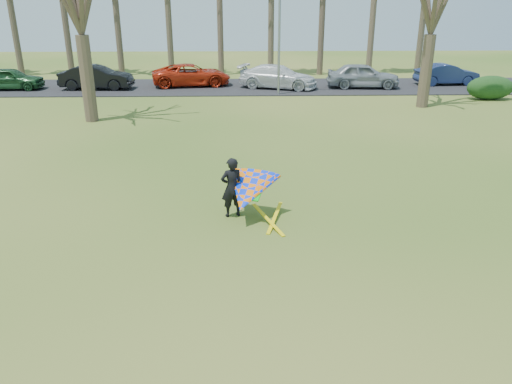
{
  "coord_description": "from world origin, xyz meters",
  "views": [
    {
      "loc": [
        -0.34,
        -10.23,
        5.89
      ],
      "look_at": [
        0.0,
        2.0,
        1.1
      ],
      "focal_mm": 35.0,
      "sensor_mm": 36.0,
      "label": 1
    }
  ],
  "objects_px": {
    "car_2": "(191,75)",
    "car_3": "(278,77)",
    "car_1": "(96,77)",
    "streetlight": "(282,22)",
    "car_0": "(10,79)",
    "car_4": "(363,75)",
    "car_5": "(447,74)",
    "kite_flyer": "(246,191)"
  },
  "relations": [
    {
      "from": "car_3",
      "to": "car_4",
      "type": "xyz_separation_m",
      "value": [
        5.83,
        0.0,
        0.06
      ]
    },
    {
      "from": "kite_flyer",
      "to": "car_3",
      "type": "bearing_deg",
      "value": 83.67
    },
    {
      "from": "car_0",
      "to": "kite_flyer",
      "type": "relative_size",
      "value": 1.79
    },
    {
      "from": "car_3",
      "to": "kite_flyer",
      "type": "xyz_separation_m",
      "value": [
        -2.39,
        -21.52,
        0.02
      ]
    },
    {
      "from": "car_4",
      "to": "car_5",
      "type": "height_order",
      "value": "car_4"
    },
    {
      "from": "car_3",
      "to": "car_4",
      "type": "height_order",
      "value": "car_4"
    },
    {
      "from": "car_2",
      "to": "streetlight",
      "type": "bearing_deg",
      "value": -128.23
    },
    {
      "from": "car_3",
      "to": "car_5",
      "type": "bearing_deg",
      "value": -65.93
    },
    {
      "from": "car_2",
      "to": "car_4",
      "type": "relative_size",
      "value": 1.11
    },
    {
      "from": "car_0",
      "to": "kite_flyer",
      "type": "height_order",
      "value": "kite_flyer"
    },
    {
      "from": "car_0",
      "to": "car_1",
      "type": "relative_size",
      "value": 0.89
    },
    {
      "from": "car_4",
      "to": "car_1",
      "type": "bearing_deg",
      "value": 94.57
    },
    {
      "from": "streetlight",
      "to": "car_4",
      "type": "relative_size",
      "value": 1.64
    },
    {
      "from": "car_4",
      "to": "car_5",
      "type": "distance_m",
      "value": 6.35
    },
    {
      "from": "kite_flyer",
      "to": "car_0",
      "type": "bearing_deg",
      "value": 126.14
    },
    {
      "from": "streetlight",
      "to": "kite_flyer",
      "type": "height_order",
      "value": "streetlight"
    },
    {
      "from": "car_5",
      "to": "kite_flyer",
      "type": "xyz_separation_m",
      "value": [
        -14.47,
        -22.64,
        0.07
      ]
    },
    {
      "from": "car_1",
      "to": "car_5",
      "type": "bearing_deg",
      "value": -85.23
    },
    {
      "from": "streetlight",
      "to": "car_0",
      "type": "relative_size",
      "value": 1.87
    },
    {
      "from": "streetlight",
      "to": "car_5",
      "type": "xyz_separation_m",
      "value": [
        12.05,
        3.37,
        -3.68
      ]
    },
    {
      "from": "car_1",
      "to": "car_2",
      "type": "distance_m",
      "value": 6.4
    },
    {
      "from": "car_1",
      "to": "kite_flyer",
      "type": "bearing_deg",
      "value": -153.25
    },
    {
      "from": "car_1",
      "to": "car_2",
      "type": "height_order",
      "value": "car_1"
    },
    {
      "from": "car_0",
      "to": "car_5",
      "type": "bearing_deg",
      "value": -89.46
    },
    {
      "from": "car_2",
      "to": "car_5",
      "type": "bearing_deg",
      "value": -99.1
    },
    {
      "from": "car_3",
      "to": "car_5",
      "type": "height_order",
      "value": "car_3"
    },
    {
      "from": "car_0",
      "to": "car_3",
      "type": "xyz_separation_m",
      "value": [
        18.04,
        0.09,
        0.04
      ]
    },
    {
      "from": "kite_flyer",
      "to": "car_2",
      "type": "bearing_deg",
      "value": 99.06
    },
    {
      "from": "streetlight",
      "to": "car_2",
      "type": "relative_size",
      "value": 1.47
    },
    {
      "from": "kite_flyer",
      "to": "streetlight",
      "type": "bearing_deg",
      "value": 82.85
    },
    {
      "from": "car_2",
      "to": "car_3",
      "type": "height_order",
      "value": "car_3"
    },
    {
      "from": "car_1",
      "to": "car_4",
      "type": "distance_m",
      "value": 18.11
    },
    {
      "from": "car_3",
      "to": "kite_flyer",
      "type": "relative_size",
      "value": 2.23
    },
    {
      "from": "streetlight",
      "to": "car_0",
      "type": "bearing_deg",
      "value": 173.19
    },
    {
      "from": "streetlight",
      "to": "car_0",
      "type": "height_order",
      "value": "streetlight"
    },
    {
      "from": "streetlight",
      "to": "car_1",
      "type": "bearing_deg",
      "value": 169.96
    },
    {
      "from": "car_2",
      "to": "kite_flyer",
      "type": "height_order",
      "value": "kite_flyer"
    },
    {
      "from": "car_5",
      "to": "car_2",
      "type": "bearing_deg",
      "value": 85.79
    },
    {
      "from": "car_3",
      "to": "kite_flyer",
      "type": "height_order",
      "value": "kite_flyer"
    },
    {
      "from": "kite_flyer",
      "to": "car_1",
      "type": "bearing_deg",
      "value": 114.76
    },
    {
      "from": "car_2",
      "to": "car_3",
      "type": "xyz_separation_m",
      "value": [
        6.0,
        -1.11,
        0.02
      ]
    },
    {
      "from": "streetlight",
      "to": "car_4",
      "type": "xyz_separation_m",
      "value": [
        5.8,
        2.25,
        -3.57
      ]
    }
  ]
}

